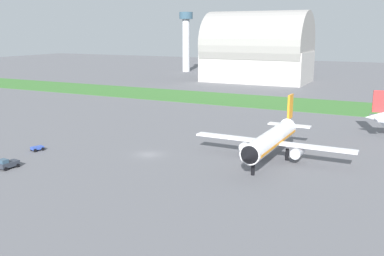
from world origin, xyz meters
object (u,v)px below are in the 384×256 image
airplane_midfield_jet (272,140)px  baggage_cart_near_gate (37,148)px  pushback_tug_midfield (8,164)px  control_tower (186,37)px

airplane_midfield_jet → baggage_cart_near_gate: airplane_midfield_jet is taller
baggage_cart_near_gate → pushback_tug_midfield: pushback_tug_midfield is taller
baggage_cart_near_gate → pushback_tug_midfield: size_ratio=0.75×
airplane_midfield_jet → control_tower: size_ratio=0.90×
baggage_cart_near_gate → control_tower: bearing=36.2°
baggage_cart_near_gate → pushback_tug_midfield: (4.30, -11.39, 0.34)m
airplane_midfield_jet → baggage_cart_near_gate: (-45.51, -15.27, -3.45)m
baggage_cart_near_gate → control_tower: control_tower is taller
airplane_midfield_jet → baggage_cart_near_gate: bearing=-70.3°
baggage_cart_near_gate → pushback_tug_midfield: 12.18m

